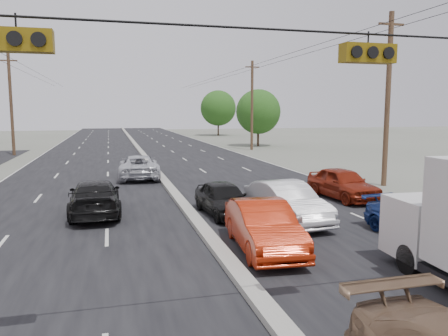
{
  "coord_description": "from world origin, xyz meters",
  "views": [
    {
      "loc": [
        -3.19,
        -7.35,
        4.39
      ],
      "look_at": [
        1.07,
        8.89,
        2.2
      ],
      "focal_mm": 35.0,
      "sensor_mm": 36.0,
      "label": 1
    }
  ],
  "objects_px": {
    "utility_pole_left_c": "(11,104)",
    "tree_right_far": "(218,108)",
    "queue_car_e": "(343,184)",
    "queue_car_a": "(224,199)",
    "red_sedan": "(263,227)",
    "oncoming_far": "(139,167)",
    "utility_pole_right_b": "(388,99)",
    "tree_right_mid": "(258,112)",
    "queue_car_b": "(286,203)",
    "utility_pole_right_c": "(252,105)",
    "queue_car_d": "(418,221)",
    "oncoming_near": "(95,198)"
  },
  "relations": [
    {
      "from": "utility_pole_right_c",
      "to": "queue_car_b",
      "type": "xyz_separation_m",
      "value": [
        -9.0,
        -31.6,
        -4.31
      ]
    },
    {
      "from": "queue_car_b",
      "to": "oncoming_far",
      "type": "xyz_separation_m",
      "value": [
        -4.9,
        13.08,
        -0.03
      ]
    },
    {
      "from": "queue_car_a",
      "to": "tree_right_mid",
      "type": "bearing_deg",
      "value": 63.94
    },
    {
      "from": "utility_pole_right_c",
      "to": "tree_right_far",
      "type": "bearing_deg",
      "value": 83.35
    },
    {
      "from": "utility_pole_left_c",
      "to": "utility_pole_right_c",
      "type": "relative_size",
      "value": 1.0
    },
    {
      "from": "red_sedan",
      "to": "oncoming_far",
      "type": "height_order",
      "value": "red_sedan"
    },
    {
      "from": "red_sedan",
      "to": "queue_car_a",
      "type": "bearing_deg",
      "value": 94.21
    },
    {
      "from": "tree_right_mid",
      "to": "queue_car_b",
      "type": "distance_m",
      "value": 38.53
    },
    {
      "from": "utility_pole_right_b",
      "to": "oncoming_far",
      "type": "relative_size",
      "value": 1.82
    },
    {
      "from": "utility_pole_right_b",
      "to": "tree_right_far",
      "type": "bearing_deg",
      "value": 86.36
    },
    {
      "from": "oncoming_far",
      "to": "tree_right_mid",
      "type": "bearing_deg",
      "value": -122.22
    },
    {
      "from": "utility_pole_right_c",
      "to": "red_sedan",
      "type": "distance_m",
      "value": 36.7
    },
    {
      "from": "queue_car_d",
      "to": "oncoming_far",
      "type": "height_order",
      "value": "oncoming_far"
    },
    {
      "from": "tree_right_far",
      "to": "red_sedan",
      "type": "xyz_separation_m",
      "value": [
        -14.6,
        -64.71,
        -4.19
      ]
    },
    {
      "from": "queue_car_a",
      "to": "oncoming_far",
      "type": "distance_m",
      "value": 11.61
    },
    {
      "from": "tree_right_mid",
      "to": "queue_car_e",
      "type": "bearing_deg",
      "value": -101.89
    },
    {
      "from": "oncoming_near",
      "to": "tree_right_far",
      "type": "bearing_deg",
      "value": -109.75
    },
    {
      "from": "queue_car_d",
      "to": "utility_pole_right_c",
      "type": "bearing_deg",
      "value": 75.1
    },
    {
      "from": "utility_pole_right_c",
      "to": "queue_car_a",
      "type": "relative_size",
      "value": 2.4
    },
    {
      "from": "utility_pole_left_c",
      "to": "tree_right_mid",
      "type": "height_order",
      "value": "utility_pole_left_c"
    },
    {
      "from": "utility_pole_left_c",
      "to": "tree_right_far",
      "type": "bearing_deg",
      "value": 46.47
    },
    {
      "from": "queue_car_d",
      "to": "oncoming_near",
      "type": "xyz_separation_m",
      "value": [
        -10.88,
        6.52,
        0.12
      ]
    },
    {
      "from": "oncoming_far",
      "to": "utility_pole_right_c",
      "type": "bearing_deg",
      "value": -124.22
    },
    {
      "from": "utility_pole_right_b",
      "to": "queue_car_b",
      "type": "bearing_deg",
      "value": -143.74
    },
    {
      "from": "queue_car_b",
      "to": "oncoming_near",
      "type": "height_order",
      "value": "queue_car_b"
    },
    {
      "from": "queue_car_a",
      "to": "queue_car_e",
      "type": "bearing_deg",
      "value": 10.41
    },
    {
      "from": "utility_pole_right_b",
      "to": "queue_car_d",
      "type": "height_order",
      "value": "utility_pole_right_b"
    },
    {
      "from": "tree_right_far",
      "to": "queue_car_e",
      "type": "bearing_deg",
      "value": -97.8
    },
    {
      "from": "queue_car_a",
      "to": "queue_car_b",
      "type": "relative_size",
      "value": 0.87
    },
    {
      "from": "utility_pole_left_c",
      "to": "utility_pole_right_b",
      "type": "height_order",
      "value": "same"
    },
    {
      "from": "tree_right_far",
      "to": "queue_car_d",
      "type": "height_order",
      "value": "tree_right_far"
    },
    {
      "from": "utility_pole_right_c",
      "to": "red_sedan",
      "type": "relative_size",
      "value": 2.14
    },
    {
      "from": "queue_car_a",
      "to": "red_sedan",
      "type": "bearing_deg",
      "value": -94.65
    },
    {
      "from": "utility_pole_left_c",
      "to": "queue_car_b",
      "type": "height_order",
      "value": "utility_pole_left_c"
    },
    {
      "from": "utility_pole_right_c",
      "to": "queue_car_d",
      "type": "height_order",
      "value": "utility_pole_right_c"
    },
    {
      "from": "tree_right_far",
      "to": "red_sedan",
      "type": "height_order",
      "value": "tree_right_far"
    },
    {
      "from": "utility_pole_left_c",
      "to": "red_sedan",
      "type": "height_order",
      "value": "utility_pole_left_c"
    },
    {
      "from": "oncoming_near",
      "to": "red_sedan",
      "type": "bearing_deg",
      "value": 128.85
    },
    {
      "from": "tree_right_far",
      "to": "queue_car_b",
      "type": "bearing_deg",
      "value": -101.47
    },
    {
      "from": "utility_pole_left_c",
      "to": "queue_car_e",
      "type": "distance_m",
      "value": 34.99
    },
    {
      "from": "utility_pole_right_b",
      "to": "oncoming_far",
      "type": "height_order",
      "value": "utility_pole_right_b"
    },
    {
      "from": "queue_car_e",
      "to": "oncoming_far",
      "type": "height_order",
      "value": "queue_car_e"
    },
    {
      "from": "oncoming_near",
      "to": "queue_car_e",
      "type": "bearing_deg",
      "value": -179.12
    },
    {
      "from": "utility_pole_left_c",
      "to": "oncoming_near",
      "type": "xyz_separation_m",
      "value": [
        8.62,
        -28.37,
        -4.36
      ]
    },
    {
      "from": "utility_pole_left_c",
      "to": "utility_pole_right_c",
      "type": "bearing_deg",
      "value": 0.0
    },
    {
      "from": "utility_pole_left_c",
      "to": "queue_car_b",
      "type": "bearing_deg",
      "value": -63.15
    },
    {
      "from": "utility_pole_left_c",
      "to": "queue_car_a",
      "type": "bearing_deg",
      "value": -64.98
    },
    {
      "from": "tree_right_far",
      "to": "queue_car_e",
      "type": "xyz_separation_m",
      "value": [
        -7.95,
        -57.99,
        -4.18
      ]
    },
    {
      "from": "tree_right_mid",
      "to": "oncoming_far",
      "type": "xyz_separation_m",
      "value": [
        -16.4,
        -23.52,
        -3.57
      ]
    },
    {
      "from": "queue_car_a",
      "to": "queue_car_e",
      "type": "xyz_separation_m",
      "value": [
        6.65,
        1.8,
        0.07
      ]
    }
  ]
}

